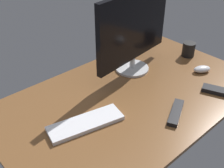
{
  "coord_description": "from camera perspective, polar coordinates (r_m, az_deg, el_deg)",
  "views": [
    {
      "loc": [
        -86.18,
        -80.9,
        87.71
      ],
      "look_at": [
        -6.81,
        7.41,
        8.0
      ],
      "focal_mm": 44.4,
      "sensor_mm": 36.0,
      "label": 1
    }
  ],
  "objects": [
    {
      "name": "desk",
      "position": [
        1.47,
        3.92,
        -2.48
      ],
      "size": [
        140.0,
        84.0,
        2.0
      ],
      "primitive_type": "cube",
      "color": "brown",
      "rests_on": "ground"
    },
    {
      "name": "monitor",
      "position": [
        1.57,
        4.51,
        11.04
      ],
      "size": [
        57.44,
        19.96,
        46.63
      ],
      "rotation": [
        0.0,
        0.0,
        0.12
      ],
      "color": "silver",
      "rests_on": "desk"
    },
    {
      "name": "keyboard",
      "position": [
        1.27,
        -5.45,
        -8.01
      ],
      "size": [
        36.34,
        18.59,
        1.96
      ],
      "primitive_type": "cube",
      "rotation": [
        0.0,
        0.0,
        -0.22
      ],
      "color": "white",
      "rests_on": "desk"
    },
    {
      "name": "computer_mouse",
      "position": [
        1.72,
        18.04,
        2.93
      ],
      "size": [
        11.79,
        9.9,
        3.8
      ],
      "primitive_type": "ellipsoid",
      "rotation": [
        0.0,
        0.0,
        -0.49
      ],
      "color": "silver",
      "rests_on": "desk"
    },
    {
      "name": "media_remote",
      "position": [
        1.57,
        21.41,
        -1.4
      ],
      "size": [
        12.67,
        19.21,
        3.84
      ],
      "rotation": [
        0.0,
        0.0,
        -1.17
      ],
      "color": "black",
      "rests_on": "desk"
    },
    {
      "name": "tv_remote",
      "position": [
        1.36,
        13.01,
        -5.72
      ],
      "size": [
        19.42,
        12.84,
        2.09
      ],
      "primitive_type": "cube",
      "rotation": [
        0.0,
        0.0,
        0.46
      ],
      "color": "black",
      "rests_on": "desk"
    },
    {
      "name": "coffee_mug",
      "position": [
        1.87,
        15.49,
        6.89
      ],
      "size": [
        8.04,
        8.04,
        9.24
      ],
      "primitive_type": "cylinder",
      "color": "black",
      "rests_on": "desk"
    }
  ]
}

